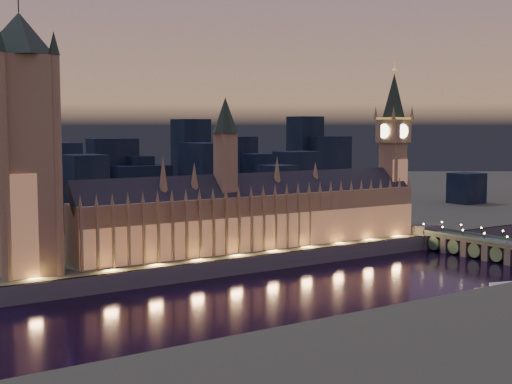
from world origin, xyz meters
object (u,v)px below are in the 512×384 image
westminster_bridge (494,249)px  elizabeth_tower (393,138)px  palace_of_westminster (257,213)px  victoria_tower (22,132)px

westminster_bridge → elizabeth_tower: bearing=100.0°
palace_of_westminster → victoria_tower: size_ratio=1.64×
westminster_bridge → palace_of_westminster: bearing=149.2°
victoria_tower → elizabeth_tower: victoria_tower is taller
palace_of_westminster → victoria_tower: bearing=179.9°
palace_of_westminster → elizabeth_tower: bearing=0.1°
elizabeth_tower → palace_of_westminster: bearing=-179.9°
palace_of_westminster → victoria_tower: (-120.21, 0.18, 42.76)m
victoria_tower → elizabeth_tower: bearing=-0.0°
victoria_tower → elizabeth_tower: (218.00, -0.01, -4.93)m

